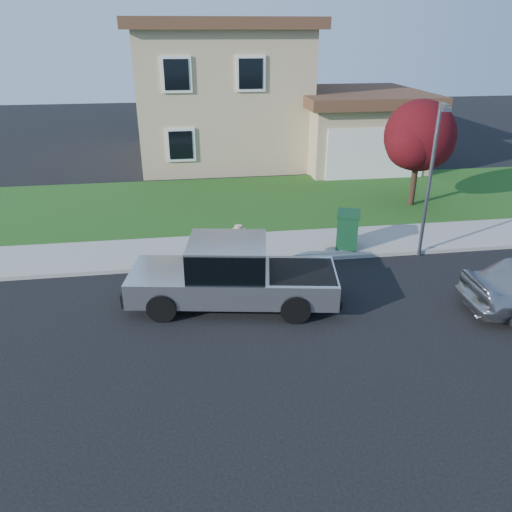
# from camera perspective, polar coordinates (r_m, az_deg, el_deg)

# --- Properties ---
(ground) EXTENTS (80.00, 80.00, 0.00)m
(ground) POSITION_cam_1_polar(r_m,az_deg,el_deg) (12.36, 2.78, -6.52)
(ground) COLOR black
(ground) RESTS_ON ground
(curb) EXTENTS (40.00, 0.20, 0.12)m
(curb) POSITION_cam_1_polar(r_m,az_deg,el_deg) (15.03, 4.43, -0.38)
(curb) COLOR gray
(curb) RESTS_ON ground
(sidewalk) EXTENTS (40.00, 2.00, 0.15)m
(sidewalk) POSITION_cam_1_polar(r_m,az_deg,el_deg) (16.00, 3.59, 1.31)
(sidewalk) COLOR gray
(sidewalk) RESTS_ON ground
(lawn) EXTENTS (40.00, 7.00, 0.10)m
(lawn) POSITION_cam_1_polar(r_m,az_deg,el_deg) (20.15, 0.98, 6.24)
(lawn) COLOR #113D13
(lawn) RESTS_ON ground
(house) EXTENTS (14.00, 11.30, 6.85)m
(house) POSITION_cam_1_polar(r_m,az_deg,el_deg) (27.17, -1.11, 17.74)
(house) COLOR tan
(house) RESTS_ON ground
(pickup_truck) EXTENTS (5.45, 2.61, 1.72)m
(pickup_truck) POSITION_cam_1_polar(r_m,az_deg,el_deg) (12.38, -2.74, -2.23)
(pickup_truck) COLOR black
(pickup_truck) RESTS_ON ground
(woman) EXTENTS (0.61, 0.47, 1.66)m
(woman) POSITION_cam_1_polar(r_m,az_deg,el_deg) (13.47, -1.98, 0.03)
(woman) COLOR tan
(woman) RESTS_ON ground
(ornamental_tree) EXTENTS (2.91, 2.62, 3.99)m
(ornamental_tree) POSITION_cam_1_polar(r_m,az_deg,el_deg) (19.96, 18.27, 12.59)
(ornamental_tree) COLOR black
(ornamental_tree) RESTS_ON lawn
(trash_bin) EXTENTS (0.93, 0.99, 1.14)m
(trash_bin) POSITION_cam_1_polar(r_m,az_deg,el_deg) (15.69, 10.43, 3.02)
(trash_bin) COLOR #0F391E
(trash_bin) RESTS_ON sidewalk
(street_lamp) EXTENTS (0.25, 0.60, 4.56)m
(street_lamp) POSITION_cam_1_polar(r_m,az_deg,el_deg) (15.31, 19.40, 8.90)
(street_lamp) COLOR slate
(street_lamp) RESTS_ON ground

